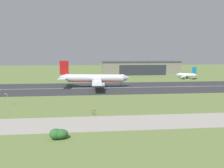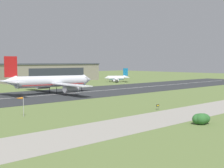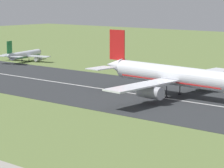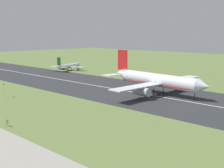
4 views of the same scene
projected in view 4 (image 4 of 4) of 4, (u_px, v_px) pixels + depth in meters
name	position (u px, v px, depth m)	size (l,w,h in m)	color
ground_plane	(15.00, 113.00, 96.00)	(606.69, 606.69, 0.00)	olive
runway_strip	(127.00, 91.00, 132.58)	(366.69, 46.60, 0.06)	#2B2D30
runway_centreline	(127.00, 91.00, 132.58)	(330.02, 0.70, 0.01)	silver
airplane_landing	(158.00, 80.00, 125.55)	(46.63, 51.83, 17.14)	silver
airplane_parked_west	(69.00, 66.00, 205.86)	(22.27, 26.29, 9.33)	silver
windsock_pole	(4.00, 85.00, 119.88)	(2.00, 1.29, 5.37)	#B7B7BC
runway_sign	(7.00, 122.00, 82.50)	(1.23, 0.13, 1.72)	#4C4C51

